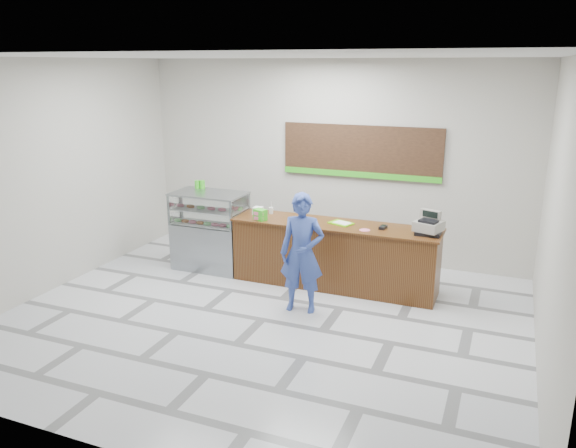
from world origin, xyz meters
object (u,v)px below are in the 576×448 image
at_px(display_case, 210,230).
at_px(serving_tray, 341,223).
at_px(sales_counter, 334,255).
at_px(customer, 302,253).
at_px(cash_register, 429,225).

xyz_separation_m(display_case, serving_tray, (2.31, 0.03, 0.36)).
distance_m(sales_counter, serving_tray, 0.53).
relative_size(serving_tray, customer, 0.24).
relative_size(display_case, cash_register, 2.91).
height_order(cash_register, customer, customer).
relative_size(cash_register, serving_tray, 1.11).
height_order(cash_register, serving_tray, cash_register).
bearing_deg(customer, cash_register, 24.92).
xyz_separation_m(sales_counter, serving_tray, (0.09, 0.03, 0.52)).
relative_size(sales_counter, cash_register, 7.12).
bearing_deg(serving_tray, customer, -81.31).
bearing_deg(display_case, cash_register, -0.05).
distance_m(sales_counter, display_case, 2.23).
height_order(display_case, cash_register, cash_register).
bearing_deg(serving_tray, sales_counter, -139.00).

